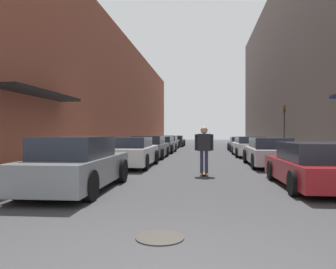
{
  "coord_description": "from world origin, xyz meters",
  "views": [
    {
      "loc": [
        0.26,
        -3.15,
        1.51
      ],
      "look_at": [
        -1.35,
        10.76,
        1.43
      ],
      "focal_mm": 35.0,
      "sensor_mm": 36.0,
      "label": 1
    }
  ],
  "objects_px": {
    "parked_car_left_2": "(149,147)",
    "parked_car_left_5": "(176,141)",
    "parked_car_right_0": "(315,166)",
    "parked_car_right_2": "(249,147)",
    "parked_car_right_1": "(269,152)",
    "parked_car_left_0": "(77,164)",
    "traffic_light": "(284,123)",
    "parked_car_left_1": "(131,152)",
    "manhole_cover": "(160,237)",
    "parked_car_left_3": "(162,145)",
    "parked_car_right_3": "(240,144)",
    "parked_car_left_4": "(168,142)",
    "skateboarder": "(204,145)"
  },
  "relations": [
    {
      "from": "parked_car_left_2",
      "to": "parked_car_left_5",
      "type": "relative_size",
      "value": 0.85
    },
    {
      "from": "parked_car_right_0",
      "to": "parked_car_right_2",
      "type": "height_order",
      "value": "parked_car_right_2"
    },
    {
      "from": "parked_car_right_1",
      "to": "parked_car_right_2",
      "type": "distance_m",
      "value": 6.29
    },
    {
      "from": "parked_car_left_0",
      "to": "traffic_light",
      "type": "distance_m",
      "value": 17.34
    },
    {
      "from": "parked_car_left_1",
      "to": "parked_car_right_0",
      "type": "height_order",
      "value": "parked_car_left_1"
    },
    {
      "from": "parked_car_right_1",
      "to": "parked_car_left_2",
      "type": "bearing_deg",
      "value": 146.72
    },
    {
      "from": "parked_car_right_0",
      "to": "manhole_cover",
      "type": "height_order",
      "value": "parked_car_right_0"
    },
    {
      "from": "parked_car_left_0",
      "to": "parked_car_left_3",
      "type": "xyz_separation_m",
      "value": [
        0.04,
        16.23,
        -0.07
      ]
    },
    {
      "from": "parked_car_left_3",
      "to": "manhole_cover",
      "type": "distance_m",
      "value": 20.03
    },
    {
      "from": "traffic_light",
      "to": "parked_car_left_2",
      "type": "bearing_deg",
      "value": -155.24
    },
    {
      "from": "parked_car_right_2",
      "to": "parked_car_right_3",
      "type": "distance_m",
      "value": 5.47
    },
    {
      "from": "parked_car_left_1",
      "to": "traffic_light",
      "type": "height_order",
      "value": "traffic_light"
    },
    {
      "from": "parked_car_left_4",
      "to": "skateboarder",
      "type": "distance_m",
      "value": 18.8
    },
    {
      "from": "parked_car_left_2",
      "to": "parked_car_right_2",
      "type": "relative_size",
      "value": 0.84
    },
    {
      "from": "parked_car_left_0",
      "to": "parked_car_left_1",
      "type": "xyz_separation_m",
      "value": [
        0.06,
        5.91,
        -0.03
      ]
    },
    {
      "from": "parked_car_left_5",
      "to": "traffic_light",
      "type": "height_order",
      "value": "traffic_light"
    },
    {
      "from": "parked_car_left_0",
      "to": "manhole_cover",
      "type": "relative_size",
      "value": 6.46
    },
    {
      "from": "parked_car_left_0",
      "to": "parked_car_right_1",
      "type": "relative_size",
      "value": 0.95
    },
    {
      "from": "parked_car_left_1",
      "to": "parked_car_left_2",
      "type": "relative_size",
      "value": 1.12
    },
    {
      "from": "parked_car_left_0",
      "to": "parked_car_right_2",
      "type": "bearing_deg",
      "value": 65.01
    },
    {
      "from": "skateboarder",
      "to": "parked_car_left_2",
      "type": "bearing_deg",
      "value": 113.65
    },
    {
      "from": "parked_car_left_5",
      "to": "manhole_cover",
      "type": "distance_m",
      "value": 31.58
    },
    {
      "from": "parked_car_right_0",
      "to": "parked_car_right_2",
      "type": "xyz_separation_m",
      "value": [
        -0.2,
        12.07,
        0.02
      ]
    },
    {
      "from": "parked_car_left_2",
      "to": "parked_car_left_3",
      "type": "relative_size",
      "value": 0.89
    },
    {
      "from": "skateboarder",
      "to": "parked_car_left_4",
      "type": "bearing_deg",
      "value": 100.44
    },
    {
      "from": "parked_car_left_5",
      "to": "parked_car_right_0",
      "type": "relative_size",
      "value": 1.08
    },
    {
      "from": "parked_car_left_0",
      "to": "parked_car_left_1",
      "type": "bearing_deg",
      "value": 89.4
    },
    {
      "from": "parked_car_left_2",
      "to": "manhole_cover",
      "type": "xyz_separation_m",
      "value": [
        2.7,
        -14.53,
        -0.63
      ]
    },
    {
      "from": "parked_car_left_4",
      "to": "parked_car_right_3",
      "type": "xyz_separation_m",
      "value": [
        6.22,
        -3.27,
        -0.04
      ]
    },
    {
      "from": "parked_car_left_3",
      "to": "parked_car_left_5",
      "type": "xyz_separation_m",
      "value": [
        0.03,
        11.62,
        -0.01
      ]
    },
    {
      "from": "parked_car_left_0",
      "to": "parked_car_right_1",
      "type": "bearing_deg",
      "value": 48.03
    },
    {
      "from": "manhole_cover",
      "to": "parked_car_left_4",
      "type": "bearing_deg",
      "value": 96.29
    },
    {
      "from": "parked_car_left_2",
      "to": "parked_car_right_3",
      "type": "relative_size",
      "value": 1.0
    },
    {
      "from": "parked_car_left_5",
      "to": "parked_car_right_2",
      "type": "distance_m",
      "value": 15.9
    },
    {
      "from": "parked_car_right_3",
      "to": "traffic_light",
      "type": "bearing_deg",
      "value": -54.97
    },
    {
      "from": "parked_car_left_0",
      "to": "parked_car_right_1",
      "type": "distance_m",
      "value": 9.24
    },
    {
      "from": "parked_car_right_1",
      "to": "parked_car_right_3",
      "type": "distance_m",
      "value": 11.75
    },
    {
      "from": "manhole_cover",
      "to": "parked_car_right_3",
      "type": "bearing_deg",
      "value": 81.3
    },
    {
      "from": "skateboarder",
      "to": "manhole_cover",
      "type": "relative_size",
      "value": 2.46
    },
    {
      "from": "parked_car_left_2",
      "to": "parked_car_right_2",
      "type": "height_order",
      "value": "parked_car_left_2"
    },
    {
      "from": "parked_car_left_1",
      "to": "parked_car_left_3",
      "type": "relative_size",
      "value": 1.0
    },
    {
      "from": "parked_car_left_0",
      "to": "parked_car_right_3",
      "type": "relative_size",
      "value": 1.15
    },
    {
      "from": "parked_car_left_4",
      "to": "traffic_light",
      "type": "xyz_separation_m",
      "value": [
        8.81,
        -6.97,
        1.53
      ]
    },
    {
      "from": "parked_car_left_1",
      "to": "parked_car_right_0",
      "type": "bearing_deg",
      "value": -37.62
    },
    {
      "from": "parked_car_right_1",
      "to": "parked_car_right_3",
      "type": "xyz_separation_m",
      "value": [
        -0.07,
        11.75,
        -0.06
      ]
    },
    {
      "from": "parked_car_left_4",
      "to": "parked_car_left_5",
      "type": "bearing_deg",
      "value": 88.28
    },
    {
      "from": "parked_car_left_4",
      "to": "parked_car_left_5",
      "type": "distance_m",
      "value": 5.96
    },
    {
      "from": "parked_car_left_1",
      "to": "parked_car_right_2",
      "type": "bearing_deg",
      "value": 50.02
    },
    {
      "from": "parked_car_left_2",
      "to": "parked_car_right_1",
      "type": "distance_m",
      "value": 7.38
    },
    {
      "from": "parked_car_left_0",
      "to": "parked_car_left_3",
      "type": "distance_m",
      "value": 16.23
    }
  ]
}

